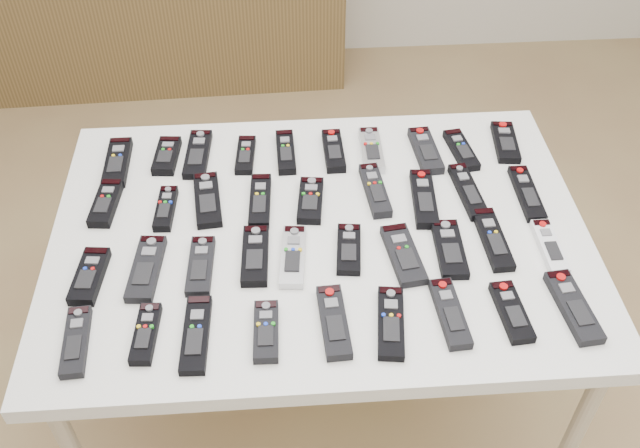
{
  "coord_description": "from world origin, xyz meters",
  "views": [
    {
      "loc": [
        -0.18,
        -1.33,
        1.95
      ],
      "look_at": [
        -0.1,
        -0.15,
        0.8
      ],
      "focal_mm": 40.0,
      "sensor_mm": 36.0,
      "label": 1
    }
  ],
  "objects": [
    {
      "name": "remote_8",
      "position": [
        0.29,
        0.12,
        0.79
      ],
      "size": [
        0.07,
        0.16,
        0.02
      ],
      "primitive_type": "cube",
      "rotation": [
        0.0,
        0.0,
        0.14
      ],
      "color": "black",
      "rests_on": "table"
    },
    {
      "name": "remote_16",
      "position": [
        0.16,
        -0.07,
        0.79
      ],
      "size": [
        0.07,
        0.2,
        0.02
      ],
      "primitive_type": "cube",
      "rotation": [
        0.0,
        0.0,
        -0.07
      ],
      "color": "black",
      "rests_on": "table"
    },
    {
      "name": "remote_1",
      "position": [
        -0.48,
        0.14,
        0.79
      ],
      "size": [
        0.07,
        0.14,
        0.02
      ],
      "primitive_type": "cube",
      "rotation": [
        0.0,
        0.0,
        -0.09
      ],
      "color": "black",
      "rests_on": "table"
    },
    {
      "name": "remote_30",
      "position": [
        -0.47,
        -0.43,
        0.79
      ],
      "size": [
        0.05,
        0.15,
        0.02
      ],
      "primitive_type": "cube",
      "rotation": [
        0.0,
        0.0,
        -0.07
      ],
      "color": "black",
      "rests_on": "table"
    },
    {
      "name": "remote_12",
      "position": [
        -0.37,
        -0.03,
        0.79
      ],
      "size": [
        0.08,
        0.19,
        0.02
      ],
      "primitive_type": "cube",
      "rotation": [
        0.0,
        0.0,
        0.1
      ],
      "color": "black",
      "rests_on": "table"
    },
    {
      "name": "remote_18",
      "position": [
        0.41,
        -0.06,
        0.79
      ],
      "size": [
        0.05,
        0.19,
        0.02
      ],
      "primitive_type": "cube",
      "rotation": [
        0.0,
        0.0,
        -0.01
      ],
      "color": "black",
      "rests_on": "table"
    },
    {
      "name": "remote_9",
      "position": [
        0.41,
        0.14,
        0.79
      ],
      "size": [
        0.07,
        0.17,
        0.02
      ],
      "primitive_type": "cube",
      "rotation": [
        0.0,
        0.0,
        -0.11
      ],
      "color": "black",
      "rests_on": "table"
    },
    {
      "name": "remote_25",
      "position": [
        0.08,
        -0.25,
        0.79
      ],
      "size": [
        0.08,
        0.18,
        0.02
      ],
      "primitive_type": "cube",
      "rotation": [
        0.0,
        0.0,
        0.13
      ],
      "color": "black",
      "rests_on": "table"
    },
    {
      "name": "remote_10",
      "position": [
        -0.61,
        -0.03,
        0.79
      ],
      "size": [
        0.07,
        0.16,
        0.02
      ],
      "primitive_type": "cube",
      "rotation": [
        0.0,
        0.0,
        -0.1
      ],
      "color": "black",
      "rests_on": "table"
    },
    {
      "name": "remote_32",
      "position": [
        -0.23,
        -0.44,
        0.79
      ],
      "size": [
        0.05,
        0.15,
        0.02
      ],
      "primitive_type": "cube",
      "rotation": [
        0.0,
        0.0,
        -0.03
      ],
      "color": "black",
      "rests_on": "table"
    },
    {
      "name": "remote_13",
      "position": [
        -0.24,
        -0.05,
        0.79
      ],
      "size": [
        0.06,
        0.18,
        0.02
      ],
      "primitive_type": "cube",
      "rotation": [
        0.0,
        0.0,
        -0.05
      ],
      "color": "black",
      "rests_on": "table"
    },
    {
      "name": "remote_23",
      "position": [
        -0.17,
        -0.24,
        0.79
      ],
      "size": [
        0.07,
        0.18,
        0.02
      ],
      "primitive_type": "cube",
      "rotation": [
        0.0,
        0.0,
        -0.09
      ],
      "color": "#B7B7BC",
      "rests_on": "table"
    },
    {
      "name": "ground",
      "position": [
        0.0,
        0.0,
        0.0
      ],
      "size": [
        4.0,
        4.0,
        0.0
      ],
      "primitive_type": "plane",
      "color": "#916D4A",
      "rests_on": "ground"
    },
    {
      "name": "remote_6",
      "position": [
        0.05,
        0.13,
        0.79
      ],
      "size": [
        0.06,
        0.17,
        0.02
      ],
      "primitive_type": "cube",
      "rotation": [
        0.0,
        0.0,
        -0.01
      ],
      "color": "#B7B7BC",
      "rests_on": "table"
    },
    {
      "name": "remote_11",
      "position": [
        -0.47,
        -0.06,
        0.79
      ],
      "size": [
        0.05,
        0.14,
        0.02
      ],
      "primitive_type": "cube",
      "rotation": [
        0.0,
        0.0,
        -0.06
      ],
      "color": "black",
      "rests_on": "table"
    },
    {
      "name": "remote_14",
      "position": [
        -0.12,
        -0.05,
        0.79
      ],
      "size": [
        0.07,
        0.16,
        0.02
      ],
      "primitive_type": "cube",
      "rotation": [
        0.0,
        0.0,
        -0.12
      ],
      "color": "black",
      "rests_on": "table"
    },
    {
      "name": "remote_4",
      "position": [
        -0.17,
        0.14,
        0.79
      ],
      "size": [
        0.05,
        0.17,
        0.02
      ],
      "primitive_type": "cube",
      "rotation": [
        0.0,
        0.0,
        0.02
      ],
      "color": "black",
      "rests_on": "table"
    },
    {
      "name": "remote_0",
      "position": [
        -0.6,
        0.13,
        0.79
      ],
      "size": [
        0.06,
        0.18,
        0.02
      ],
      "primitive_type": "cube",
      "rotation": [
        0.0,
        0.0,
        0.01
      ],
      "color": "black",
      "rests_on": "table"
    },
    {
      "name": "remote_5",
      "position": [
        -0.05,
        0.13,
        0.79
      ],
      "size": [
        0.05,
        0.16,
        0.02
      ],
      "primitive_type": "cube",
      "rotation": [
        0.0,
        0.0,
        0.02
      ],
      "color": "black",
      "rests_on": "table"
    },
    {
      "name": "remote_37",
      "position": [
        0.41,
        -0.42,
        0.79
      ],
      "size": [
        0.07,
        0.19,
        0.02
      ],
      "primitive_type": "cube",
      "rotation": [
        0.0,
        0.0,
        0.1
      ],
      "color": "black",
      "rests_on": "table"
    },
    {
      "name": "remote_19",
      "position": [
        -0.61,
        -0.27,
        0.79
      ],
      "size": [
        0.07,
        0.16,
        0.02
      ],
      "primitive_type": "cube",
      "rotation": [
        0.0,
        0.0,
        -0.11
      ],
      "color": "black",
      "rests_on": "table"
    },
    {
      "name": "remote_24",
      "position": [
        -0.04,
        -0.22,
        0.79
      ],
      "size": [
        0.07,
        0.15,
        0.02
      ],
      "primitive_type": "cube",
      "rotation": [
        0.0,
        0.0,
        -0.11
      ],
      "color": "black",
      "rests_on": "table"
    },
    {
      "name": "remote_33",
      "position": [
        -0.09,
        -0.43,
        0.79
      ],
      "size": [
        0.06,
        0.18,
        0.02
      ],
      "primitive_type": "cube",
      "rotation": [
        0.0,
        0.0,
        0.05
      ],
      "color": "black",
      "rests_on": "table"
    },
    {
      "name": "remote_15",
      "position": [
        0.04,
        -0.03,
        0.79
      ],
      "size": [
        0.06,
        0.18,
        0.02
      ],
      "primitive_type": "cube",
      "rotation": [
        0.0,
        0.0,
        0.09
      ],
      "color": "black",
      "rests_on": "table"
    },
    {
      "name": "remote_29",
      "position": [
        -0.61,
        -0.44,
        0.79
      ],
      "size": [
        0.06,
        0.17,
        0.02
      ],
      "primitive_type": "cube",
      "rotation": [
        0.0,
        0.0,
        0.06
      ],
      "color": "black",
      "rests_on": "table"
    },
    {
      "name": "remote_36",
      "position": [
        0.28,
        -0.43,
        0.79
      ],
      "size": [
        0.06,
        0.16,
        0.02
      ],
      "primitive_type": "cube",
      "rotation": [
        0.0,
        0.0,
        0.07
      ],
      "color": "black",
      "rests_on": "table"
    },
    {
      "name": "remote_27",
      "position": [
        0.29,
        -0.21,
        0.79
      ],
      "size": [
        0.06,
        0.19,
        0.02
      ],
      "primitive_type": "cube",
      "rotation": [
        0.0,
        0.0,
        0.04
      ],
      "color": "black",
      "rests_on": "table"
    },
    {
      "name": "remote_7",
      "position": [
        0.19,
        0.12,
        0.79
      ],
      "size": [
        0.07,
        0.18,
        0.02
      ],
      "primitive_type": "cube",
      "rotation": [
        0.0,
        0.0,
        0.07
      ],
      "color": "black",
      "rests_on": "table"
    },
    {
      "name": "remote_26",
      "position": [
        0.19,
        -0.24,
        0.79
      ],
      "size": [
        0.07,
        0.17,
        0.02
      ],
      "primitive_type": "cube",
      "rotation": [
        0.0,
        0.0,
        -0.03
      ],
      "color": "black",
      "rests_on": "table"
    },
    {
      "name": "remote_22",
      "position": [
        -0.25,
        -0.23,
        0.79
      ],
      "size": [
        0.06,
        0.17,
        0.02
      ],
      "primitive_type": "cube",
      "rotation": [
        0.0,
        0.0,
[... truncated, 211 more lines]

